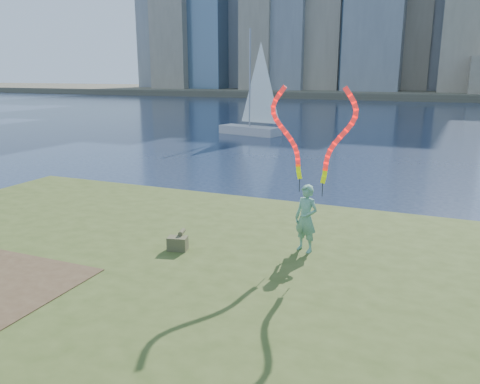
% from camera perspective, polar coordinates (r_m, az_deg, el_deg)
% --- Properties ---
extents(ground, '(320.00, 320.00, 0.00)m').
position_cam_1_polar(ground, '(11.17, -7.95, -10.39)').
color(ground, '#18253E').
rests_on(ground, ground).
extents(grassy_knoll, '(20.00, 18.00, 0.80)m').
position_cam_1_polar(grassy_knoll, '(9.33, -15.35, -13.71)').
color(grassy_knoll, '#3B4B1A').
rests_on(grassy_knoll, ground).
extents(far_shore, '(320.00, 40.00, 1.20)m').
position_cam_1_polar(far_shore, '(103.90, 20.06, 11.27)').
color(far_shore, '#4F4A3A').
rests_on(far_shore, ground).
extents(woman_with_ribbons, '(1.88, 0.74, 3.90)m').
position_cam_1_polar(woman_with_ribbons, '(10.19, 8.34, 0.50)').
color(woman_with_ribbons, '#137545').
rests_on(woman_with_ribbons, grassy_knoll).
extents(canvas_bag, '(0.48, 0.54, 0.41)m').
position_cam_1_polar(canvas_bag, '(10.59, -7.58, -6.13)').
color(canvas_bag, '#424828').
rests_on(canvas_bag, grassy_knoll).
extents(sailboat, '(5.22, 2.73, 7.87)m').
position_cam_1_polar(sailboat, '(36.19, 1.54, 9.12)').
color(sailboat, beige).
rests_on(sailboat, ground).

